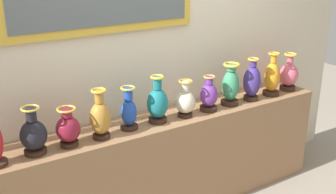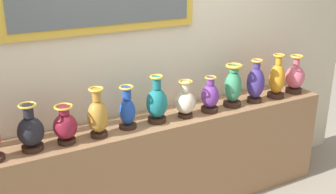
# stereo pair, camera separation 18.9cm
# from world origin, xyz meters

# --- Properties ---
(display_shelf) EXTENTS (3.05, 0.42, 0.88)m
(display_shelf) POSITION_xyz_m (0.00, 0.00, 0.44)
(display_shelf) COLOR #99704C
(display_shelf) RESTS_ON ground_plane
(back_wall) EXTENTS (4.46, 0.14, 2.63)m
(back_wall) POSITION_xyz_m (-0.01, 0.27, 1.33)
(back_wall) COLOR beige
(back_wall) RESTS_ON ground_plane
(vase_onyx) EXTENTS (0.18, 0.18, 0.34)m
(vase_onyx) POSITION_xyz_m (-1.10, -0.05, 1.02)
(vase_onyx) COLOR #382319
(vase_onyx) RESTS_ON display_shelf
(vase_burgundy) EXTENTS (0.17, 0.17, 0.29)m
(vase_burgundy) POSITION_xyz_m (-0.86, -0.06, 1.02)
(vase_burgundy) COLOR #382319
(vase_burgundy) RESTS_ON display_shelf
(vase_ochre) EXTENTS (0.15, 0.15, 0.38)m
(vase_ochre) POSITION_xyz_m (-0.62, -0.06, 1.05)
(vase_ochre) COLOR #382319
(vase_ochre) RESTS_ON display_shelf
(vase_sapphire) EXTENTS (0.14, 0.14, 0.34)m
(vase_sapphire) POSITION_xyz_m (-0.37, -0.03, 1.03)
(vase_sapphire) COLOR #382319
(vase_sapphire) RESTS_ON display_shelf
(vase_teal) EXTENTS (0.17, 0.17, 0.39)m
(vase_teal) POSITION_xyz_m (-0.12, -0.03, 1.04)
(vase_teal) COLOR #382319
(vase_teal) RESTS_ON display_shelf
(vase_ivory) EXTENTS (0.17, 0.17, 0.31)m
(vase_ivory) POSITION_xyz_m (0.13, -0.06, 1.01)
(vase_ivory) COLOR #382319
(vase_ivory) RESTS_ON display_shelf
(vase_violet) EXTENTS (0.15, 0.15, 0.31)m
(vase_violet) POSITION_xyz_m (0.37, -0.06, 1.02)
(vase_violet) COLOR #382319
(vase_violet) RESTS_ON display_shelf
(vase_jade) EXTENTS (0.16, 0.16, 0.38)m
(vase_jade) POSITION_xyz_m (0.62, -0.04, 1.06)
(vase_jade) COLOR #382319
(vase_jade) RESTS_ON display_shelf
(vase_indigo) EXTENTS (0.16, 0.16, 0.39)m
(vase_indigo) POSITION_xyz_m (0.86, -0.06, 1.06)
(vase_indigo) COLOR #382319
(vase_indigo) RESTS_ON display_shelf
(vase_amber) EXTENTS (0.15, 0.15, 0.41)m
(vase_amber) POSITION_xyz_m (1.11, -0.06, 1.05)
(vase_amber) COLOR #382319
(vase_amber) RESTS_ON display_shelf
(vase_rose) EXTENTS (0.18, 0.18, 0.36)m
(vase_rose) POSITION_xyz_m (1.36, -0.04, 1.03)
(vase_rose) COLOR #382319
(vase_rose) RESTS_ON display_shelf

